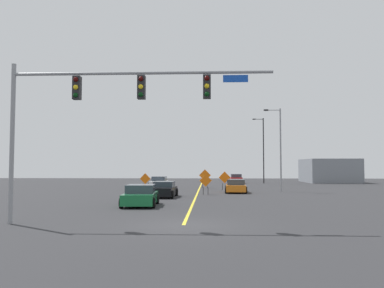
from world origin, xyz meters
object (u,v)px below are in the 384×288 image
object	(u,v)px
traffic_signal_assembly	(104,101)
car_white_distant	(159,182)
car_green_passing	(141,196)
construction_sign_median_near	(145,180)
construction_sign_right_shoulder	(205,176)
car_orange_far	(236,186)
car_black_approaching	(164,190)
car_red_near	(236,179)
street_lamp_near_right	(263,148)
street_lamp_mid_left	(279,146)
construction_sign_median_far	(225,178)
construction_sign_right_lane	(206,182)

from	to	relation	value
traffic_signal_assembly	car_white_distant	xyz separation A→B (m)	(-1.27, 29.40, -4.87)
car_green_passing	construction_sign_median_near	bearing A→B (deg)	98.06
construction_sign_right_shoulder	car_orange_far	distance (m)	7.98
construction_sign_median_near	traffic_signal_assembly	bearing A→B (deg)	-85.69
car_black_approaching	car_red_near	bearing A→B (deg)	73.59
traffic_signal_assembly	construction_sign_right_shoulder	bearing A→B (deg)	81.54
street_lamp_near_right	car_red_near	world-z (taller)	street_lamp_near_right
construction_sign_median_near	car_red_near	xyz separation A→B (m)	(10.27, 20.18, -0.54)
car_red_near	car_black_approaching	size ratio (longest dim) A/B	0.97
street_lamp_mid_left	car_black_approaching	size ratio (longest dim) A/B	2.01
street_lamp_mid_left	construction_sign_median_near	distance (m)	13.86
traffic_signal_assembly	car_red_near	distance (m)	42.57
car_orange_far	car_red_near	size ratio (longest dim) A/B	1.07
car_white_distant	car_green_passing	bearing A→B (deg)	-85.90
traffic_signal_assembly	street_lamp_near_right	distance (m)	42.97
street_lamp_near_right	car_orange_far	size ratio (longest dim) A/B	2.25
construction_sign_median_far	car_white_distant	distance (m)	8.92
construction_sign_right_lane	construction_sign_right_shoulder	distance (m)	10.08
construction_sign_right_lane	construction_sign_right_shoulder	xyz separation A→B (m)	(-0.17, 10.07, 0.24)
street_lamp_near_right	car_white_distant	xyz separation A→B (m)	(-13.91, -11.66, -4.62)
construction_sign_median_near	street_lamp_mid_left	bearing A→B (deg)	5.66
traffic_signal_assembly	car_red_near	size ratio (longest dim) A/B	2.92
construction_sign_median_near	car_green_passing	size ratio (longest dim) A/B	0.44
street_lamp_mid_left	car_red_near	world-z (taller)	street_lamp_mid_left
car_black_approaching	street_lamp_near_right	bearing A→B (deg)	65.71
street_lamp_near_right	car_red_near	bearing A→B (deg)	175.22
car_orange_far	street_lamp_near_right	bearing A→B (deg)	75.06
construction_sign_right_lane	construction_sign_median_far	bearing A→B (deg)	73.44
traffic_signal_assembly	construction_sign_right_lane	distance (m)	19.21
construction_sign_median_near	car_orange_far	bearing A→B (deg)	-1.83
street_lamp_mid_left	construction_sign_right_lane	world-z (taller)	street_lamp_mid_left
construction_sign_right_shoulder	car_orange_far	bearing A→B (deg)	-67.34
traffic_signal_assembly	car_black_approaching	xyz separation A→B (m)	(0.96, 15.20, -4.88)
construction_sign_median_far	car_black_approaching	distance (m)	11.02
construction_sign_median_near	car_green_passing	xyz separation A→B (m)	(1.85, -13.08, -0.55)
construction_sign_right_lane	street_lamp_mid_left	bearing A→B (deg)	30.47
car_red_near	construction_sign_right_lane	bearing A→B (deg)	-100.50
construction_sign_right_shoulder	car_red_near	bearing A→B (deg)	71.20
traffic_signal_assembly	car_black_approaching	bearing A→B (deg)	86.40
car_orange_far	construction_sign_right_shoulder	bearing A→B (deg)	112.66
street_lamp_mid_left	construction_sign_right_shoulder	world-z (taller)	street_lamp_mid_left
street_lamp_mid_left	car_black_approaching	distance (m)	13.66
construction_sign_median_near	car_red_near	distance (m)	22.65
street_lamp_mid_left	car_orange_far	xyz separation A→B (m)	(-4.51, -1.61, -3.99)
construction_sign_right_lane	construction_sign_median_near	world-z (taller)	construction_sign_median_near
construction_sign_median_near	car_white_distant	size ratio (longest dim) A/B	0.46
construction_sign_right_lane	construction_sign_median_near	distance (m)	6.69
traffic_signal_assembly	construction_sign_median_near	bearing A→B (deg)	94.31
construction_sign_median_far	car_orange_far	world-z (taller)	construction_sign_median_far
car_black_approaching	traffic_signal_assembly	bearing A→B (deg)	-93.60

